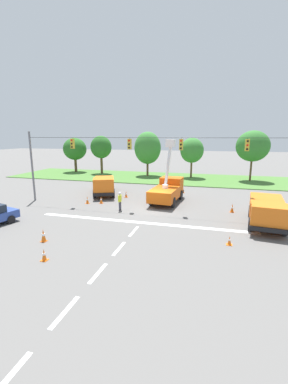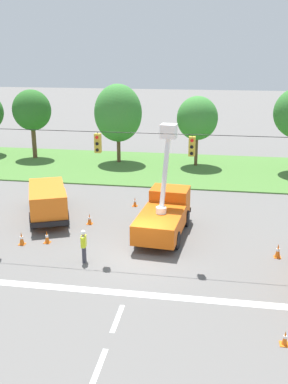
# 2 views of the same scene
# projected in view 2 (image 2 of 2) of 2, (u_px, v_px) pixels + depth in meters

# --- Properties ---
(ground_plane) EXTENTS (200.00, 200.00, 0.00)m
(ground_plane) POSITION_uv_depth(u_px,v_px,m) (142.00, 255.00, 24.11)
(ground_plane) COLOR #605E5B
(grass_verge) EXTENTS (56.00, 12.00, 0.10)m
(grass_verge) POSITION_uv_depth(u_px,v_px,m) (175.00, 169.00, 41.00)
(grass_verge) COLOR #477533
(grass_verge) RESTS_ON ground
(lane_markings) EXTENTS (17.60, 15.25, 0.01)m
(lane_markings) POSITION_uv_depth(u_px,v_px,m) (120.00, 311.00, 18.93)
(lane_markings) COLOR silver
(lane_markings) RESTS_ON ground
(signal_gantry) EXTENTS (26.20, 0.33, 7.20)m
(signal_gantry) POSITION_uv_depth(u_px,v_px,m) (142.00, 173.00, 22.70)
(signal_gantry) COLOR slate
(signal_gantry) RESTS_ON ground
(tree_west) EXTENTS (3.81, 3.25, 6.79)m
(tree_west) POSITION_uv_depth(u_px,v_px,m) (32.00, 111.00, 43.61)
(tree_west) COLOR brown
(tree_west) RESTS_ON ground
(tree_centre) EXTENTS (4.48, 4.00, 7.46)m
(tree_centre) POSITION_uv_depth(u_px,v_px,m) (118.00, 113.00, 41.88)
(tree_centre) COLOR brown
(tree_centre) RESTS_ON ground
(tree_east) EXTENTS (3.73, 3.52, 6.48)m
(tree_east) POSITION_uv_depth(u_px,v_px,m) (197.00, 118.00, 40.79)
(tree_east) COLOR brown
(tree_east) RESTS_ON ground
(utility_truck_bucket_lift) EXTENTS (2.90, 6.22, 6.41)m
(utility_truck_bucket_lift) POSITION_uv_depth(u_px,v_px,m) (164.00, 212.00, 26.50)
(utility_truck_bucket_lift) COLOR #D6560F
(utility_truck_bucket_lift) RESTS_ON ground
(utility_truck_support_far) EXTENTS (4.65, 6.91, 2.21)m
(utility_truck_support_far) POSITION_uv_depth(u_px,v_px,m) (48.00, 200.00, 29.20)
(utility_truck_support_far) COLOR orange
(utility_truck_support_far) RESTS_ON ground
(road_worker) EXTENTS (0.28, 0.65, 1.77)m
(road_worker) POSITION_uv_depth(u_px,v_px,m) (84.00, 244.00, 23.03)
(road_worker) COLOR #383842
(road_worker) RESTS_ON ground
(traffic_cone_foreground_left) EXTENTS (0.36, 0.36, 0.78)m
(traffic_cone_foreground_left) POSITION_uv_depth(u_px,v_px,m) (278.00, 251.00, 23.69)
(traffic_cone_foreground_left) COLOR orange
(traffic_cone_foreground_left) RESTS_ON ground
(traffic_cone_foreground_right) EXTENTS (0.36, 0.36, 0.75)m
(traffic_cone_foreground_right) POSITION_uv_depth(u_px,v_px,m) (22.00, 238.00, 25.26)
(traffic_cone_foreground_right) COLOR orange
(traffic_cone_foreground_right) RESTS_ON ground
(traffic_cone_mid_left) EXTENTS (0.36, 0.36, 0.67)m
(traffic_cone_mid_left) POSITION_uv_depth(u_px,v_px,m) (188.00, 204.00, 31.02)
(traffic_cone_mid_left) COLOR orange
(traffic_cone_mid_left) RESTS_ON ground
(traffic_cone_mid_right) EXTENTS (0.36, 0.36, 0.65)m
(traffic_cone_mid_right) POSITION_uv_depth(u_px,v_px,m) (135.00, 202.00, 31.40)
(traffic_cone_mid_right) COLOR orange
(traffic_cone_mid_right) RESTS_ON ground
(traffic_cone_near_bucket) EXTENTS (0.36, 0.36, 0.59)m
(traffic_cone_near_bucket) POSITION_uv_depth(u_px,v_px,m) (285.00, 338.00, 16.73)
(traffic_cone_near_bucket) COLOR orange
(traffic_cone_near_bucket) RESTS_ON ground
(traffic_cone_far_right) EXTENTS (0.36, 0.36, 0.69)m
(traffic_cone_far_right) POSITION_uv_depth(u_px,v_px,m) (90.00, 219.00, 28.22)
(traffic_cone_far_right) COLOR orange
(traffic_cone_far_right) RESTS_ON ground
(traffic_cone_centre_line) EXTENTS (0.36, 0.36, 0.72)m
(traffic_cone_centre_line) POSITION_uv_depth(u_px,v_px,m) (47.00, 237.00, 25.48)
(traffic_cone_centre_line) COLOR orange
(traffic_cone_centre_line) RESTS_ON ground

